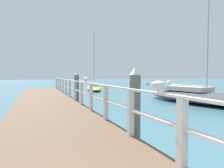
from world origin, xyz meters
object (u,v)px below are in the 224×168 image
object	(u,v)px
dock_piling_near	(135,107)
boat_2	(94,88)
dock_piling_far	(77,88)
seagull_foreground	(159,85)
seagull_background	(86,79)
boat_1	(199,96)

from	to	relation	value
dock_piling_near	boat_2	world-z (taller)	boat_2
dock_piling_far	seagull_foreground	bearing A→B (deg)	-92.44
boat_2	dock_piling_near	bearing A→B (deg)	86.16
dock_piling_far	seagull_background	world-z (taller)	dock_piling_far
dock_piling_near	seagull_background	xyz separation A→B (m)	(-0.38, 3.49, 0.64)
dock_piling_far	boat_1	bearing A→B (deg)	-16.22
seagull_foreground	boat_2	world-z (taller)	boat_2
dock_piling_far	boat_2	world-z (taller)	boat_2
seagull_background	boat_1	distance (m)	8.19
dock_piling_near	seagull_background	size ratio (longest dim) A/B	4.67
seagull_background	boat_2	bearing A→B (deg)	41.65
seagull_foreground	seagull_background	xyz separation A→B (m)	(-0.01, 5.02, 0.00)
dock_piling_near	boat_2	distance (m)	17.72
boat_1	boat_2	size ratio (longest dim) A/B	1.30
dock_piling_near	boat_1	bearing A→B (deg)	33.85
seagull_background	boat_1	bearing A→B (deg)	-19.30
seagull_foreground	boat_2	xyz separation A→B (m)	(4.41, 18.76, -1.31)
boat_1	dock_piling_near	bearing A→B (deg)	23.67
dock_piling_near	boat_2	size ratio (longest dim) A/B	0.29
seagull_foreground	boat_2	bearing A→B (deg)	-142.27
dock_piling_near	seagull_background	bearing A→B (deg)	96.28
dock_piling_near	dock_piling_far	xyz separation A→B (m)	(0.00, 7.27, 0.00)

